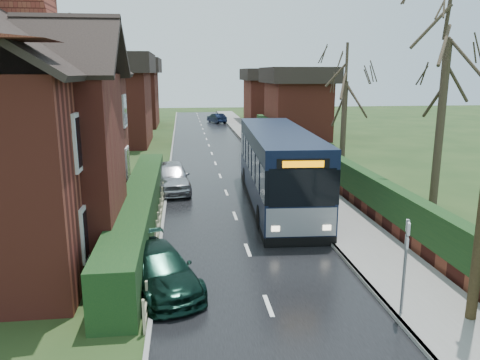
{
  "coord_description": "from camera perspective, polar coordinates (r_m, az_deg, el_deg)",
  "views": [
    {
      "loc": [
        -2.11,
        -13.14,
        6.05
      ],
      "look_at": [
        0.11,
        5.14,
        1.8
      ],
      "focal_mm": 35.0,
      "sensor_mm": 36.0,
      "label": 1
    }
  ],
  "objects": [
    {
      "name": "ground",
      "position": [
        14.61,
        2.04,
        -11.46
      ],
      "size": [
        140.0,
        140.0,
        0.0
      ],
      "primitive_type": "plane",
      "color": "#374A20",
      "rests_on": "ground"
    },
    {
      "name": "road",
      "position": [
        24.0,
        -1.67,
        -1.58
      ],
      "size": [
        6.0,
        100.0,
        0.02
      ],
      "primitive_type": "cube",
      "color": "black",
      "rests_on": "ground"
    },
    {
      "name": "pavement",
      "position": [
        24.73,
        8.19,
        -1.13
      ],
      "size": [
        2.5,
        100.0,
        0.14
      ],
      "primitive_type": "cube",
      "color": "slate",
      "rests_on": "ground"
    },
    {
      "name": "kerb_right",
      "position": [
        24.45,
        5.47,
        -1.22
      ],
      "size": [
        0.12,
        100.0,
        0.14
      ],
      "primitive_type": "cube",
      "color": "gray",
      "rests_on": "ground"
    },
    {
      "name": "kerb_left",
      "position": [
        23.92,
        -8.97,
        -1.69
      ],
      "size": [
        0.12,
        100.0,
        0.1
      ],
      "primitive_type": "cube",
      "color": "gray",
      "rests_on": "ground"
    },
    {
      "name": "front_hedge",
      "position": [
        18.96,
        -12.09,
        -3.37
      ],
      "size": [
        1.2,
        16.0,
        1.6
      ],
      "primitive_type": "cube",
      "color": "#133216",
      "rests_on": "ground"
    },
    {
      "name": "picket_fence",
      "position": [
        19.01,
        -9.78,
        -4.33
      ],
      "size": [
        0.1,
        16.0,
        0.9
      ],
      "primitive_type": null,
      "color": "tan",
      "rests_on": "ground"
    },
    {
      "name": "right_wall_hedge",
      "position": [
        24.96,
        11.69,
        1.1
      ],
      "size": [
        0.6,
        50.0,
        1.8
      ],
      "color": "maroon",
      "rests_on": "ground"
    },
    {
      "name": "bus",
      "position": [
        21.73,
        4.64,
        1.48
      ],
      "size": [
        3.22,
        11.58,
        3.48
      ],
      "rotation": [
        0.0,
        0.0,
        -0.05
      ],
      "color": "black",
      "rests_on": "ground"
    },
    {
      "name": "car_silver",
      "position": [
        24.52,
        -8.38,
        0.41
      ],
      "size": [
        2.18,
        4.61,
        1.53
      ],
      "primitive_type": "imported",
      "rotation": [
        0.0,
        0.0,
        0.09
      ],
      "color": "#B3B2B7",
      "rests_on": "ground"
    },
    {
      "name": "car_green",
      "position": [
        13.72,
        -9.82,
        -10.65
      ],
      "size": [
        2.93,
        4.38,
        1.18
      ],
      "primitive_type": "imported",
      "rotation": [
        0.0,
        0.0,
        0.35
      ],
      "color": "black",
      "rests_on": "ground"
    },
    {
      "name": "car_distant",
      "position": [
        57.78,
        -2.86,
        7.55
      ],
      "size": [
        2.32,
        3.74,
        1.16
      ],
      "primitive_type": "imported",
      "rotation": [
        0.0,
        0.0,
        3.47
      ],
      "color": "black",
      "rests_on": "ground"
    },
    {
      "name": "bus_stop_sign",
      "position": [
        12.24,
        19.55,
        -8.55
      ],
      "size": [
        0.18,
        0.39,
        2.59
      ],
      "rotation": [
        0.0,
        0.0,
        -0.33
      ],
      "color": "slate",
      "rests_on": "ground"
    },
    {
      "name": "tree_right_near",
      "position": [
        22.21,
        24.2,
        16.69
      ],
      "size": [
        4.9,
        4.9,
        10.57
      ],
      "color": "#342B1F",
      "rests_on": "ground"
    },
    {
      "name": "tree_right_far",
      "position": [
        25.92,
        12.81,
        12.49
      ],
      "size": [
        4.13,
        4.13,
        7.98
      ],
      "color": "#372C20",
      "rests_on": "ground"
    },
    {
      "name": "tree_house_side",
      "position": [
        31.88,
        -19.77,
        14.98
      ],
      "size": [
        4.45,
        4.45,
        10.12
      ],
      "color": "#35281F",
      "rests_on": "ground"
    }
  ]
}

